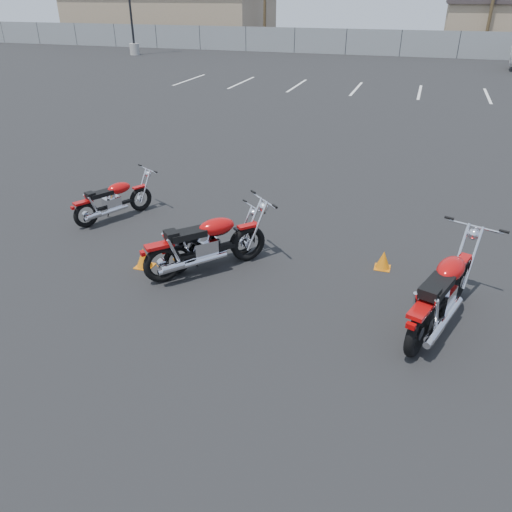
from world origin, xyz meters
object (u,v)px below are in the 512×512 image
(motorcycle_third_red, at_px, (206,244))
(motorcycle_rear_red, at_px, (443,293))
(motorcycle_front_red, at_px, (113,200))
(motorcycle_second_black, at_px, (211,243))

(motorcycle_third_red, xyz_separation_m, motorcycle_rear_red, (3.73, -0.42, 0.03))
(motorcycle_front_red, xyz_separation_m, motorcycle_rear_red, (6.45, -1.87, 0.12))
(motorcycle_front_red, distance_m, motorcycle_rear_red, 6.71)
(motorcycle_third_red, distance_m, motorcycle_rear_red, 3.76)
(motorcycle_third_red, bearing_deg, motorcycle_second_black, 96.42)
(motorcycle_front_red, height_order, motorcycle_rear_red, motorcycle_rear_red)
(motorcycle_front_red, height_order, motorcycle_second_black, motorcycle_front_red)
(motorcycle_second_black, height_order, motorcycle_rear_red, motorcycle_rear_red)
(motorcycle_front_red, relative_size, motorcycle_rear_red, 0.74)
(motorcycle_second_black, bearing_deg, motorcycle_rear_red, -10.02)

